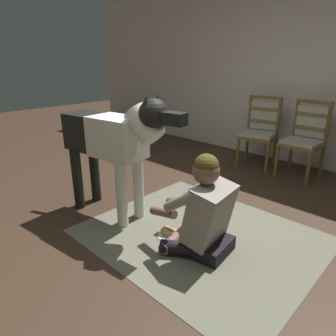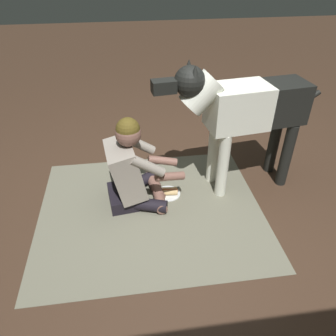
{
  "view_description": "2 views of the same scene",
  "coord_description": "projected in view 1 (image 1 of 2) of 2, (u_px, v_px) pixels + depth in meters",
  "views": [
    {
      "loc": [
        1.68,
        -1.67,
        1.49
      ],
      "look_at": [
        -0.13,
        0.21,
        0.54
      ],
      "focal_mm": 32.51,
      "sensor_mm": 36.0,
      "label": 1
    },
    {
      "loc": [
        0.42,
        2.34,
        1.96
      ],
      "look_at": [
        0.11,
        0.14,
        0.39
      ],
      "focal_mm": 34.9,
      "sensor_mm": 36.0,
      "label": 2
    }
  ],
  "objects": [
    {
      "name": "ground_plane",
      "position": [
        162.0,
        233.0,
        2.74
      ],
      "size": [
        15.7,
        15.7,
        0.0
      ],
      "primitive_type": "plane",
      "color": "#402C1F"
    },
    {
      "name": "large_dog",
      "position": [
        113.0,
        140.0,
        2.79
      ],
      "size": [
        1.5,
        0.42,
        1.22
      ],
      "color": "silver",
      "rests_on": "ground"
    },
    {
      "name": "hot_dog_on_plate",
      "position": [
        171.0,
        234.0,
        2.68
      ],
      "size": [
        0.23,
        0.23,
        0.06
      ],
      "color": "silver",
      "rests_on": "ground"
    },
    {
      "name": "dining_chair_left_of_pair",
      "position": [
        260.0,
        128.0,
        4.33
      ],
      "size": [
        0.54,
        0.54,
        0.98
      ],
      "color": "brown",
      "rests_on": "ground"
    },
    {
      "name": "person_sitting_on_floor",
      "position": [
        203.0,
        213.0,
        2.39
      ],
      "size": [
        0.69,
        0.57,
        0.83
      ],
      "color": "black",
      "rests_on": "ground"
    },
    {
      "name": "back_wall",
      "position": [
        305.0,
        72.0,
        4.2
      ],
      "size": [
        9.07,
        0.1,
        2.6
      ],
      "primitive_type": "cube",
      "color": "silver",
      "rests_on": "ground"
    },
    {
      "name": "dining_chair_right_of_pair",
      "position": [
        306.0,
        136.0,
        3.92
      ],
      "size": [
        0.48,
        0.48,
        0.98
      ],
      "color": "brown",
      "rests_on": "ground"
    },
    {
      "name": "area_rug",
      "position": [
        201.0,
        235.0,
        2.7
      ],
      "size": [
        1.92,
        1.62,
        0.01
      ],
      "primitive_type": "cube",
      "color": "#6C6A58",
      "rests_on": "ground"
    }
  ]
}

